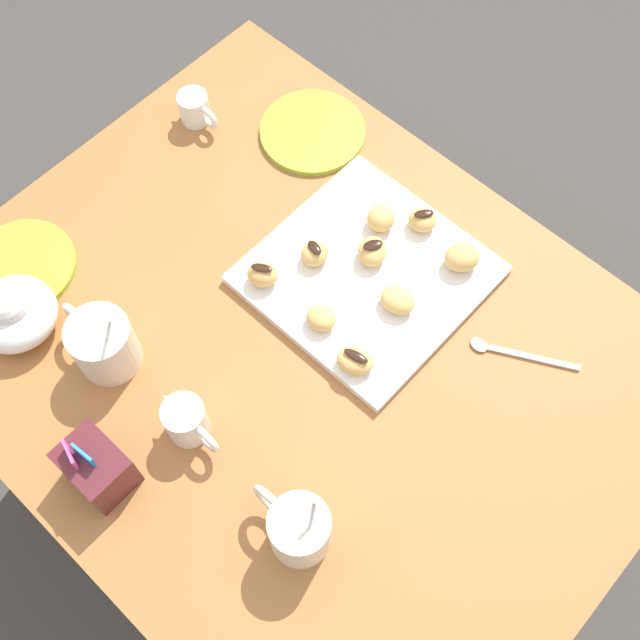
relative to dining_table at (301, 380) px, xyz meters
The scene contains 26 objects.
ground_plane 0.61m from the dining_table, ahead, with size 8.00×8.00×0.00m, color #423D38.
dining_table is the anchor object (origin of this frame).
pastry_plate_square 0.21m from the dining_table, 87.63° to the right, with size 0.32×0.32×0.02m, color white.
coffee_mug_cream_left 0.33m from the dining_table, 133.39° to the left, with size 0.12×0.08×0.15m.
coffee_mug_cream_right 0.33m from the dining_table, 45.84° to the left, with size 0.13×0.09×0.15m.
cream_pitcher_white 0.26m from the dining_table, 82.42° to the left, with size 0.10×0.06×0.07m.
sugar_caddy 0.37m from the dining_table, 78.55° to the left, with size 0.09×0.07×0.11m.
ice_cream_bowl 0.45m from the dining_table, 37.41° to the left, with size 0.13×0.13×0.09m.
chocolate_sauce_pitcher 0.50m from the dining_table, 24.44° to the right, with size 0.09×0.05×0.06m.
saucer_lime_left 0.47m from the dining_table, 25.08° to the left, with size 0.17×0.17×0.01m, color #9EC633.
saucer_lime_right 0.43m from the dining_table, 49.70° to the right, with size 0.18×0.18×0.01m, color #9EC633.
loose_spoon_near_saucer 0.34m from the dining_table, 138.71° to the right, with size 0.15×0.08×0.01m.
beignet_0 0.32m from the dining_table, 90.38° to the right, with size 0.04×0.04×0.03m, color #E5B260.
chocolate_drizzle_0 0.33m from the dining_table, 90.38° to the right, with size 0.03×0.02×0.01m, color black.
beignet_1 0.33m from the dining_table, 108.42° to the right, with size 0.05×0.05×0.04m, color #E5B260.
beignet_2 0.20m from the dining_table, 19.57° to the right, with size 0.05×0.04×0.04m, color #E5B260.
chocolate_drizzle_2 0.22m from the dining_table, 19.57° to the right, with size 0.03×0.01×0.01m, color black.
beignet_3 0.23m from the dining_table, 113.52° to the right, with size 0.04×0.05×0.03m, color #E5B260.
beignet_4 0.29m from the dining_table, 78.49° to the right, with size 0.04×0.05×0.04m, color #E5B260.
beignet_5 0.24m from the dining_table, 83.96° to the right, with size 0.04×0.05×0.03m, color #E5B260.
chocolate_drizzle_5 0.26m from the dining_table, 83.96° to the right, with size 0.03×0.02×0.01m, color black.
beignet_6 0.17m from the dining_table, 95.19° to the right, with size 0.05×0.04×0.03m, color #E5B260.
beignet_7 0.22m from the dining_table, 55.96° to the right, with size 0.04×0.04×0.03m, color #E5B260.
chocolate_drizzle_7 0.23m from the dining_table, 55.96° to the right, with size 0.03×0.02×0.01m, color black.
beignet_8 0.18m from the dining_table, 159.31° to the right, with size 0.05×0.04×0.03m, color #E5B260.
chocolate_drizzle_8 0.19m from the dining_table, 159.31° to the right, with size 0.04×0.01×0.01m, color black.
Camera 1 is at (-0.35, 0.33, 1.81)m, focal length 44.50 mm.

